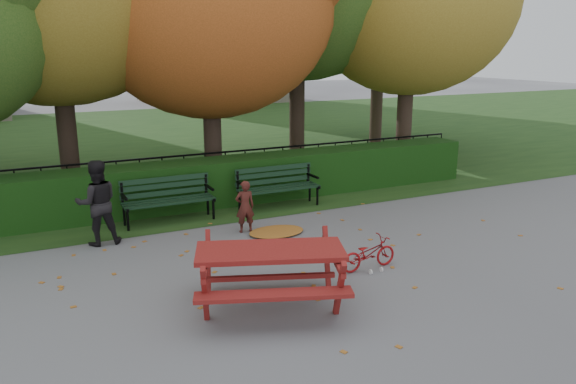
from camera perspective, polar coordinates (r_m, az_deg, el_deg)
name	(u,v)px	position (r m, az deg, el deg)	size (l,w,h in m)	color
ground	(313,275)	(8.71, 2.59, -8.44)	(90.00, 90.00, 0.00)	slate
grass_strip	(134,141)	(21.65, -15.40, 5.00)	(90.00, 90.00, 0.00)	#183413
building_right	(213,4)	(37.08, -7.60, 18.44)	(9.00, 6.00, 12.00)	#BFAE98
hedge	(217,182)	(12.50, -7.25, 1.02)	(13.00, 0.90, 1.00)	black
iron_fence	(206,173)	(13.24, -8.38, 1.89)	(14.00, 0.04, 1.02)	black
bench_left	(168,196)	(11.40, -12.14, -0.41)	(1.80, 0.57, 0.88)	black
bench_right	(277,184)	(12.17, -1.12, 0.85)	(1.80, 0.57, 0.88)	black
picnic_table	(270,262)	(7.46, -1.81, -7.13)	(2.36, 2.14, 0.94)	maroon
leaf_pile	(276,231)	(10.55, -1.19, -4.03)	(1.07, 0.74, 0.07)	brown
leaf_scatter	(304,268)	(8.95, 1.67, -7.73)	(9.00, 5.70, 0.01)	brown
child	(245,207)	(10.53, -4.40, -1.49)	(0.36, 0.24, 1.00)	#451A16
adult	(97,203)	(10.34, -18.81, -1.05)	(0.74, 0.57, 1.52)	black
bicycle	(369,253)	(8.93, 8.20, -6.20)	(0.34, 0.98, 0.52)	maroon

